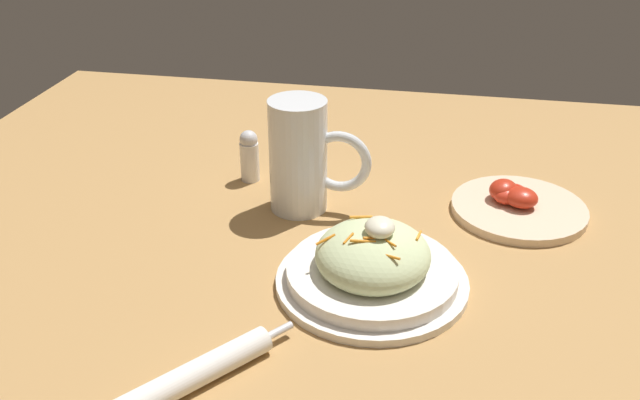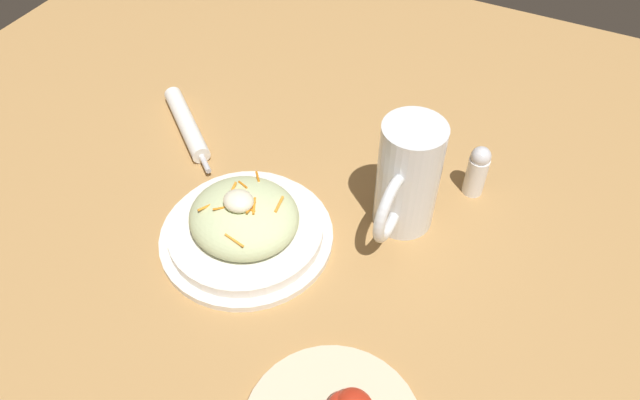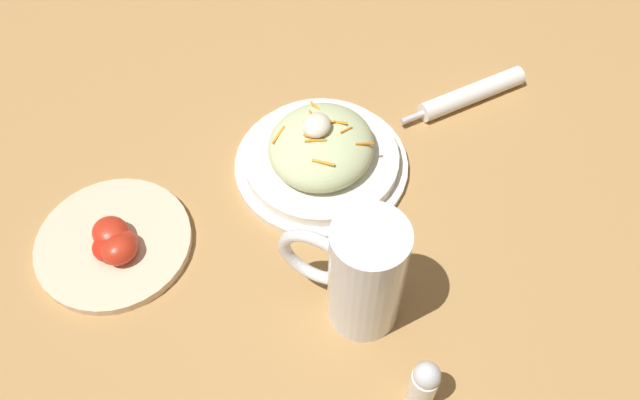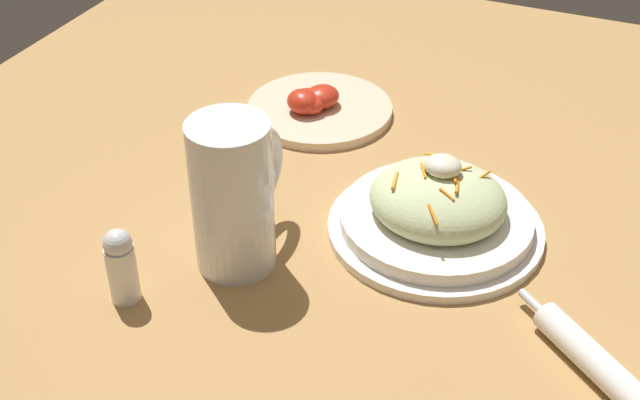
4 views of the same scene
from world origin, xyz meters
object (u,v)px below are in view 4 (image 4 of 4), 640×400
(salad_plate, at_px, (435,210))
(tomato_plate, at_px, (317,107))
(napkin_roll, at_px, (606,372))
(salt_shaker, at_px, (121,265))
(beer_mug, at_px, (235,202))

(salad_plate, bearing_deg, tomato_plate, -39.96)
(napkin_roll, relative_size, tomato_plate, 0.88)
(salt_shaker, bearing_deg, napkin_roll, -170.75)
(beer_mug, xyz_separation_m, salt_shaker, (0.07, 0.10, -0.03))
(salad_plate, bearing_deg, beer_mug, 35.82)
(napkin_roll, distance_m, tomato_plate, 0.54)
(salad_plate, height_order, salt_shaker, salad_plate)
(salt_shaker, bearing_deg, tomato_plate, -93.98)
(salad_plate, distance_m, beer_mug, 0.22)
(salad_plate, height_order, tomato_plate, salad_plate)
(beer_mug, height_order, salt_shaker, beer_mug)
(salad_plate, height_order, beer_mug, beer_mug)
(napkin_roll, height_order, tomato_plate, tomato_plate)
(beer_mug, distance_m, salt_shaker, 0.13)
(salad_plate, relative_size, napkin_roll, 1.38)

